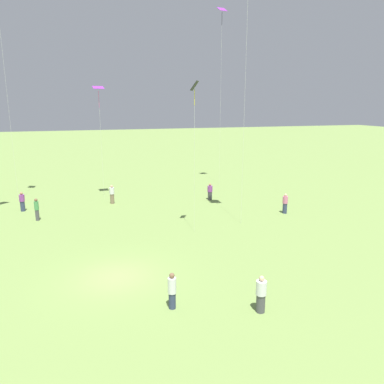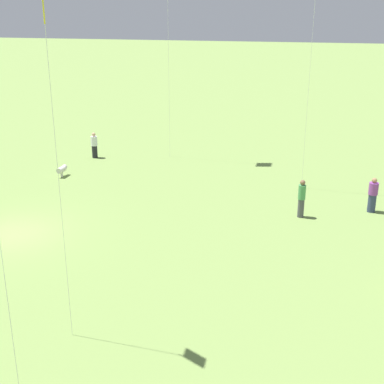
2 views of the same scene
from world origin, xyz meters
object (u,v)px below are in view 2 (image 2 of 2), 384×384
(person_3, at_px, (373,195))
(person_6, at_px, (94,145))
(person_4, at_px, (302,198))
(dog_0, at_px, (62,169))

(person_3, bearing_deg, person_6, -48.65)
(person_4, height_order, dog_0, person_4)
(person_3, relative_size, person_4, 0.94)
(person_6, height_order, dog_0, person_6)
(person_6, bearing_deg, dog_0, -100.33)
(person_4, bearing_deg, dog_0, -69.72)
(person_4, xyz_separation_m, person_6, (13.20, -7.21, -0.11))
(person_4, bearing_deg, person_3, 147.13)
(person_3, xyz_separation_m, person_4, (3.25, 1.43, 0.09))
(person_4, bearing_deg, person_6, -85.21)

